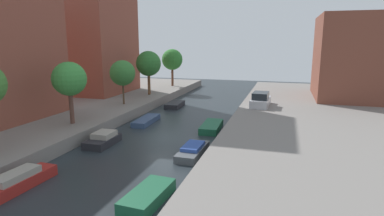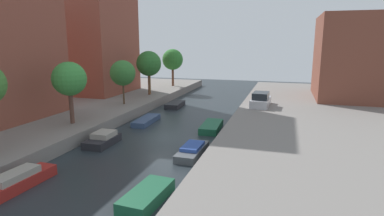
{
  "view_description": "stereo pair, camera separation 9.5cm",
  "coord_description": "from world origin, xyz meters",
  "px_view_note": "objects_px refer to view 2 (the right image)",
  "views": [
    {
      "loc": [
        9.49,
        -23.07,
        7.62
      ],
      "look_at": [
        1.2,
        5.01,
        1.56
      ],
      "focal_mm": 29.65,
      "sensor_mm": 36.0,
      "label": 1
    },
    {
      "loc": [
        9.58,
        -23.04,
        7.62
      ],
      "look_at": [
        1.2,
        5.01,
        1.56
      ],
      "focal_mm": 29.65,
      "sensor_mm": 36.0,
      "label": 2
    }
  ],
  "objects_px": {
    "street_tree_2": "(69,79)",
    "moored_boat_left_3": "(146,120)",
    "street_tree_4": "(149,64)",
    "moored_boat_right_1": "(147,196)",
    "moored_boat_left_4": "(175,105)",
    "moored_boat_left_2": "(103,140)",
    "apartment_tower_far": "(87,9)",
    "moored_boat_right_2": "(192,150)",
    "parked_car": "(261,100)",
    "moored_boat_left_1": "(17,182)",
    "moored_boat_right_3": "(211,127)",
    "street_tree_5": "(173,60)",
    "low_block_right": "(362,57)",
    "street_tree_3": "(123,73)"
  },
  "relations": [
    {
      "from": "moored_boat_left_4",
      "to": "street_tree_2",
      "type": "bearing_deg",
      "value": -107.66
    },
    {
      "from": "street_tree_2",
      "to": "street_tree_4",
      "type": "xyz_separation_m",
      "value": [
        0.0,
        15.67,
        0.27
      ]
    },
    {
      "from": "low_block_right",
      "to": "street_tree_5",
      "type": "xyz_separation_m",
      "value": [
        -25.36,
        4.14,
        -0.87
      ]
    },
    {
      "from": "moored_boat_left_2",
      "to": "moored_boat_left_4",
      "type": "height_order",
      "value": "moored_boat_left_2"
    },
    {
      "from": "parked_car",
      "to": "moored_boat_left_1",
      "type": "relative_size",
      "value": 0.96
    },
    {
      "from": "street_tree_5",
      "to": "moored_boat_left_2",
      "type": "xyz_separation_m",
      "value": [
        3.85,
        -26.16,
        -4.64
      ]
    },
    {
      "from": "low_block_right",
      "to": "street_tree_2",
      "type": "height_order",
      "value": "low_block_right"
    },
    {
      "from": "street_tree_3",
      "to": "moored_boat_left_2",
      "type": "height_order",
      "value": "street_tree_3"
    },
    {
      "from": "low_block_right",
      "to": "moored_boat_right_2",
      "type": "height_order",
      "value": "low_block_right"
    },
    {
      "from": "parked_car",
      "to": "moored_boat_right_3",
      "type": "distance_m",
      "value": 8.17
    },
    {
      "from": "low_block_right",
      "to": "parked_car",
      "type": "bearing_deg",
      "value": -142.36
    },
    {
      "from": "low_block_right",
      "to": "moored_boat_right_3",
      "type": "relative_size",
      "value": 2.71
    },
    {
      "from": "street_tree_2",
      "to": "moored_boat_right_2",
      "type": "relative_size",
      "value": 1.29
    },
    {
      "from": "parked_car",
      "to": "moored_boat_left_2",
      "type": "height_order",
      "value": "parked_car"
    },
    {
      "from": "parked_car",
      "to": "moored_boat_left_1",
      "type": "distance_m",
      "value": 24.11
    },
    {
      "from": "street_tree_5",
      "to": "moored_boat_left_1",
      "type": "bearing_deg",
      "value": -83.94
    },
    {
      "from": "street_tree_2",
      "to": "moored_boat_left_3",
      "type": "distance_m",
      "value": 8.17
    },
    {
      "from": "street_tree_4",
      "to": "moored_boat_left_2",
      "type": "height_order",
      "value": "street_tree_4"
    },
    {
      "from": "moored_boat_right_3",
      "to": "low_block_right",
      "type": "bearing_deg",
      "value": 46.94
    },
    {
      "from": "street_tree_5",
      "to": "moored_boat_left_2",
      "type": "distance_m",
      "value": 26.84
    },
    {
      "from": "street_tree_4",
      "to": "moored_boat_right_1",
      "type": "height_order",
      "value": "street_tree_4"
    },
    {
      "from": "street_tree_2",
      "to": "moored_boat_right_3",
      "type": "bearing_deg",
      "value": 23.97
    },
    {
      "from": "street_tree_5",
      "to": "moored_boat_right_3",
      "type": "distance_m",
      "value": 22.98
    },
    {
      "from": "moored_boat_right_2",
      "to": "moored_boat_right_1",
      "type": "bearing_deg",
      "value": -91.85
    },
    {
      "from": "moored_boat_left_3",
      "to": "moored_boat_right_3",
      "type": "xyz_separation_m",
      "value": [
        6.58,
        -0.58,
        0.04
      ]
    },
    {
      "from": "moored_boat_right_2",
      "to": "street_tree_2",
      "type": "bearing_deg",
      "value": 170.55
    },
    {
      "from": "moored_boat_left_3",
      "to": "moored_boat_right_1",
      "type": "distance_m",
      "value": 15.65
    },
    {
      "from": "moored_boat_left_3",
      "to": "street_tree_5",
      "type": "bearing_deg",
      "value": 102.48
    },
    {
      "from": "moored_boat_left_4",
      "to": "moored_boat_right_3",
      "type": "bearing_deg",
      "value": -53.01
    },
    {
      "from": "moored_boat_right_3",
      "to": "apartment_tower_far",
      "type": "bearing_deg",
      "value": 150.81
    },
    {
      "from": "apartment_tower_far",
      "to": "moored_boat_right_2",
      "type": "height_order",
      "value": "apartment_tower_far"
    },
    {
      "from": "moored_boat_left_1",
      "to": "street_tree_2",
      "type": "bearing_deg",
      "value": 110.81
    },
    {
      "from": "moored_boat_left_1",
      "to": "moored_boat_left_2",
      "type": "distance_m",
      "value": 7.87
    },
    {
      "from": "moored_boat_left_3",
      "to": "moored_boat_right_2",
      "type": "height_order",
      "value": "moored_boat_right_2"
    },
    {
      "from": "moored_boat_left_2",
      "to": "moored_boat_left_3",
      "type": "xyz_separation_m",
      "value": [
        0.38,
        7.03,
        -0.15
      ]
    },
    {
      "from": "moored_boat_left_4",
      "to": "moored_boat_left_1",
      "type": "bearing_deg",
      "value": -91.69
    },
    {
      "from": "street_tree_2",
      "to": "parked_car",
      "type": "height_order",
      "value": "street_tree_2"
    },
    {
      "from": "moored_boat_left_3",
      "to": "low_block_right",
      "type": "bearing_deg",
      "value": 35.35
    },
    {
      "from": "parked_car",
      "to": "apartment_tower_far",
      "type": "bearing_deg",
      "value": 170.95
    },
    {
      "from": "moored_boat_left_1",
      "to": "moored_boat_left_4",
      "type": "xyz_separation_m",
      "value": [
        0.68,
        22.97,
        -0.13
      ]
    },
    {
      "from": "street_tree_4",
      "to": "low_block_right",
      "type": "bearing_deg",
      "value": 10.53
    },
    {
      "from": "street_tree_4",
      "to": "moored_boat_right_2",
      "type": "relative_size",
      "value": 1.41
    },
    {
      "from": "street_tree_3",
      "to": "moored_boat_left_2",
      "type": "distance_m",
      "value": 11.85
    },
    {
      "from": "moored_boat_left_2",
      "to": "moored_boat_right_3",
      "type": "height_order",
      "value": "moored_boat_left_2"
    },
    {
      "from": "moored_boat_left_4",
      "to": "moored_boat_left_2",
      "type": "bearing_deg",
      "value": -91.66
    },
    {
      "from": "apartment_tower_far",
      "to": "moored_boat_left_1",
      "type": "relative_size",
      "value": 4.82
    },
    {
      "from": "moored_boat_left_1",
      "to": "moored_boat_right_2",
      "type": "bearing_deg",
      "value": 46.01
    },
    {
      "from": "street_tree_5",
      "to": "moored_boat_right_3",
      "type": "bearing_deg",
      "value": -61.26
    },
    {
      "from": "moored_boat_left_1",
      "to": "moored_boat_right_3",
      "type": "distance_m",
      "value": 16.02
    },
    {
      "from": "street_tree_4",
      "to": "moored_boat_left_2",
      "type": "bearing_deg",
      "value": -77.46
    }
  ]
}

